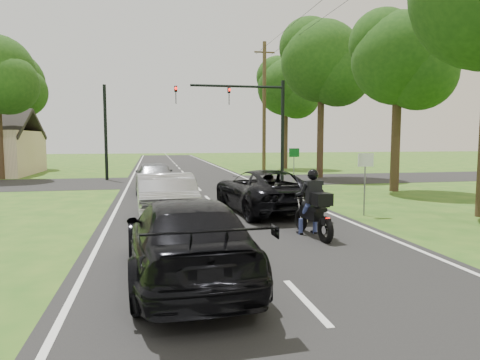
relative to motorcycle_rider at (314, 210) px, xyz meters
name	(u,v)px	position (x,y,z in m)	size (l,w,h in m)	color
ground	(250,243)	(-1.81, -0.28, -0.72)	(140.00, 140.00, 0.00)	#295718
road	(203,193)	(-1.81, 9.72, -0.72)	(8.00, 100.00, 0.01)	black
cross_road	(192,181)	(-1.81, 15.72, -0.72)	(60.00, 7.00, 0.01)	black
motorcycle_rider	(314,210)	(0.00, 0.00, 0.00)	(0.62, 2.13, 1.83)	black
dark_suv	(263,190)	(-0.28, 4.21, 0.04)	(2.50, 5.43, 1.51)	black
silver_sedan	(165,197)	(-3.82, 2.89, 0.06)	(1.64, 4.69, 1.55)	#BCBCC2
silver_suv	(154,176)	(-4.07, 10.68, 0.06)	(1.81, 4.51, 1.54)	gray
dark_car_behind	(186,239)	(-3.59, -2.78, 0.05)	(2.12, 5.21, 1.51)	black
traffic_signal	(252,112)	(1.53, 13.72, 3.42)	(6.38, 0.44, 6.00)	black
signal_pole_far	(106,133)	(-7.01, 17.72, 2.28)	(0.20, 0.20, 6.00)	black
utility_pole_far	(264,107)	(4.39, 21.72, 4.36)	(1.60, 0.28, 10.00)	brown
sign_white	(365,169)	(2.89, 2.70, 0.88)	(0.55, 0.07, 2.12)	slate
sign_green	(294,158)	(3.09, 10.70, 0.88)	(0.55, 0.07, 2.12)	slate
tree_row_c	(405,64)	(7.94, 8.52, 5.51)	(4.80, 4.65, 8.76)	#332316
tree_row_d	(327,66)	(7.29, 16.48, 6.71)	(5.76, 5.58, 10.45)	#332316
tree_row_e	(290,90)	(7.67, 25.50, 6.11)	(5.28, 5.12, 9.61)	#332316
tree_left_far	(15,86)	(-15.51, 29.48, 6.41)	(5.76, 5.58, 10.14)	#332316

